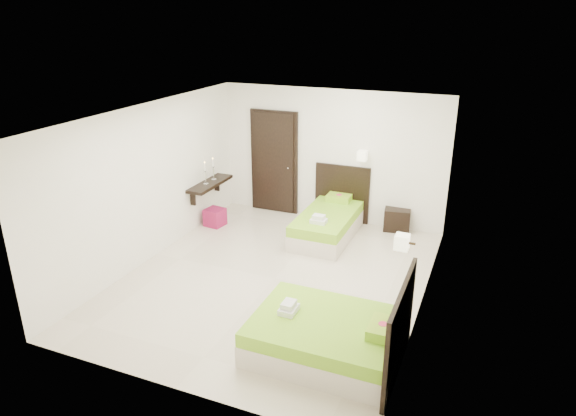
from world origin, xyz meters
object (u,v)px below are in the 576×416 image
at_px(bed_double, 332,336).
at_px(ottoman, 215,217).
at_px(bed_single, 329,222).
at_px(nightstand, 397,219).

xyz_separation_m(bed_double, ottoman, (-3.37, 3.01, -0.10)).
relative_size(bed_double, ottoman, 5.29).
xyz_separation_m(bed_single, ottoman, (-2.22, -0.39, -0.11)).
height_order(bed_double, ottoman, bed_double).
height_order(nightstand, ottoman, nightstand).
distance_m(bed_single, nightstand, 1.37).
distance_m(bed_single, bed_double, 3.60).
bearing_deg(nightstand, ottoman, -168.93).
xyz_separation_m(nightstand, ottoman, (-3.34, -1.17, -0.05)).
bearing_deg(bed_double, bed_single, 108.80).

